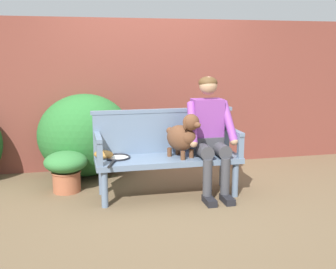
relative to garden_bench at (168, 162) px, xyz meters
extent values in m
plane|color=brown|center=(0.00, 0.00, -0.39)|extent=(40.00, 40.00, 0.00)
cube|color=brown|center=(0.00, 1.42, 0.62)|extent=(8.00, 0.30, 2.02)
ellipsoid|color=#1E5B23|center=(-0.83, 1.09, 0.10)|extent=(0.75, 0.49, 0.98)
ellipsoid|color=#286B2D|center=(-0.86, 1.00, 0.14)|extent=(1.19, 1.04, 1.06)
cube|color=slate|center=(0.00, 0.00, 0.03)|extent=(1.59, 0.52, 0.06)
cylinder|color=slate|center=(-0.72, -0.20, -0.19)|extent=(0.07, 0.07, 0.39)
cylinder|color=slate|center=(0.72, -0.20, -0.19)|extent=(0.07, 0.07, 0.39)
cylinder|color=slate|center=(-0.72, 0.20, -0.19)|extent=(0.07, 0.07, 0.39)
cylinder|color=slate|center=(0.72, 0.20, -0.19)|extent=(0.07, 0.07, 0.39)
cube|color=slate|center=(0.00, 0.23, 0.29)|extent=(1.59, 0.05, 0.46)
cube|color=slate|center=(0.00, 0.23, 0.54)|extent=(1.63, 0.06, 0.04)
cube|color=slate|center=(-0.76, -0.22, 0.18)|extent=(0.06, 0.06, 0.24)
cube|color=slate|center=(-0.76, 0.00, 0.32)|extent=(0.06, 0.52, 0.04)
cube|color=slate|center=(0.76, -0.22, 0.18)|extent=(0.06, 0.06, 0.24)
cube|color=slate|center=(0.76, 0.00, 0.32)|extent=(0.06, 0.52, 0.04)
cube|color=black|center=(0.37, -0.36, -0.35)|extent=(0.10, 0.24, 0.07)
cylinder|color=#3D3D42|center=(0.37, -0.28, -0.12)|extent=(0.10, 0.10, 0.40)
cylinder|color=#3D3D42|center=(0.37, -0.12, 0.14)|extent=(0.15, 0.33, 0.15)
cube|color=black|center=(0.57, -0.36, -0.35)|extent=(0.10, 0.24, 0.07)
cylinder|color=#3D3D42|center=(0.57, -0.28, -0.12)|extent=(0.10, 0.10, 0.40)
cylinder|color=#3D3D42|center=(0.57, -0.12, 0.14)|extent=(0.15, 0.33, 0.15)
cube|color=#3D3D42|center=(0.47, 0.05, 0.16)|extent=(0.32, 0.24, 0.20)
cube|color=#843D93|center=(0.47, 0.07, 0.42)|extent=(0.34, 0.22, 0.52)
cylinder|color=#843D93|center=(0.26, -0.06, 0.44)|extent=(0.14, 0.34, 0.45)
sphere|color=tan|center=(0.24, -0.18, 0.24)|extent=(0.09, 0.09, 0.09)
cylinder|color=#843D93|center=(0.68, -0.06, 0.44)|extent=(0.14, 0.34, 0.45)
sphere|color=tan|center=(0.70, -0.18, 0.24)|extent=(0.09, 0.09, 0.09)
sphere|color=tan|center=(0.47, 0.05, 0.83)|extent=(0.20, 0.20, 0.20)
ellipsoid|color=#51381E|center=(0.47, 0.06, 0.86)|extent=(0.21, 0.21, 0.14)
cylinder|color=brown|center=(0.13, -0.16, 0.11)|extent=(0.05, 0.05, 0.09)
cylinder|color=brown|center=(0.24, -0.10, 0.11)|extent=(0.05, 0.05, 0.09)
cylinder|color=brown|center=(0.02, 0.02, 0.11)|extent=(0.05, 0.05, 0.09)
cylinder|color=brown|center=(0.13, 0.09, 0.11)|extent=(0.05, 0.05, 0.09)
ellipsoid|color=brown|center=(0.13, -0.04, 0.27)|extent=(0.38, 0.42, 0.28)
sphere|color=brown|center=(0.19, -0.15, 0.30)|extent=(0.16, 0.16, 0.16)
sphere|color=brown|center=(0.21, -0.18, 0.47)|extent=(0.18, 0.18, 0.18)
ellipsoid|color=brown|center=(0.25, -0.24, 0.45)|extent=(0.11, 0.13, 0.07)
ellipsoid|color=brown|center=(0.14, -0.20, 0.45)|extent=(0.07, 0.06, 0.13)
ellipsoid|color=brown|center=(0.27, -0.13, 0.45)|extent=(0.07, 0.06, 0.13)
sphere|color=brown|center=(0.05, 0.11, 0.33)|extent=(0.08, 0.08, 0.08)
torus|color=black|center=(-0.55, 0.07, 0.07)|extent=(0.36, 0.36, 0.02)
cylinder|color=silver|center=(-0.55, 0.07, 0.06)|extent=(0.25, 0.25, 0.00)
cube|color=black|center=(-0.60, -0.09, 0.07)|extent=(0.06, 0.08, 0.02)
cylinder|color=black|center=(-0.65, -0.22, 0.07)|extent=(0.09, 0.22, 0.03)
ellipsoid|color=#9E6B2D|center=(-0.70, 0.08, 0.10)|extent=(0.28, 0.26, 0.09)
cylinder|color=#A85B3D|center=(-1.11, 0.40, -0.27)|extent=(0.31, 0.31, 0.23)
torus|color=#A85B3D|center=(-1.11, 0.40, -0.16)|extent=(0.34, 0.34, 0.02)
ellipsoid|color=#337538|center=(-1.11, 0.40, -0.04)|extent=(0.49, 0.49, 0.24)
camera|label=1|loc=(-0.99, -4.30, 1.20)|focal=44.23mm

